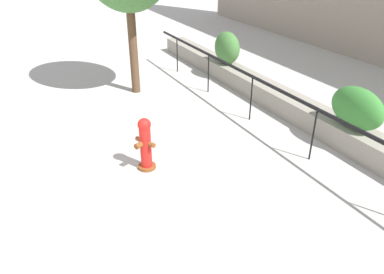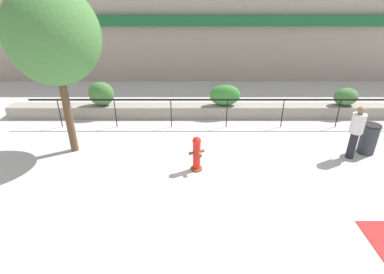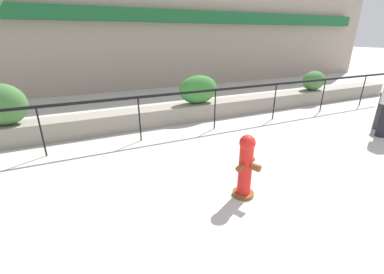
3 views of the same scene
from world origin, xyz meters
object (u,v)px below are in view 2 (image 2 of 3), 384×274
at_px(trash_bin, 370,139).
at_px(hedge_bush_1, 226,95).
at_px(hedge_bush_2, 347,97).
at_px(fire_hydrant, 198,153).
at_px(street_tree, 54,36).
at_px(hedge_bush_0, 102,94).
at_px(pedestrian, 358,130).

bearing_deg(trash_bin, hedge_bush_1, 144.03).
bearing_deg(hedge_bush_2, hedge_bush_1, 180.00).
xyz_separation_m(fire_hydrant, street_tree, (-4.07, 1.22, 3.10)).
bearing_deg(hedge_bush_0, hedge_bush_1, 0.00).
bearing_deg(street_tree, hedge_bush_1, 29.44).
height_order(hedge_bush_0, trash_bin, hedge_bush_0).
bearing_deg(pedestrian, hedge_bush_2, 69.26).
xyz_separation_m(hedge_bush_1, pedestrian, (3.69, -3.48, 0.05)).
bearing_deg(fire_hydrant, hedge_bush_2, 34.02).
distance_m(hedge_bush_0, pedestrian, 9.45).
height_order(hedge_bush_2, fire_hydrant, hedge_bush_2).
xyz_separation_m(hedge_bush_0, pedestrian, (8.79, -3.48, -0.01)).
relative_size(hedge_bush_2, trash_bin, 0.98).
bearing_deg(hedge_bush_2, street_tree, -163.83).
bearing_deg(pedestrian, trash_bin, 25.36).
relative_size(pedestrian, trash_bin, 1.71).
distance_m(fire_hydrant, street_tree, 5.26).
distance_m(pedestrian, trash_bin, 0.88).
bearing_deg(fire_hydrant, hedge_bush_0, 132.66).
distance_m(hedge_bush_2, trash_bin, 3.25).
xyz_separation_m(hedge_bush_2, street_tree, (-10.30, -2.99, 2.78)).
xyz_separation_m(hedge_bush_1, fire_hydrant, (-1.22, -4.20, -0.38)).
bearing_deg(hedge_bush_1, hedge_bush_2, 0.00).
height_order(street_tree, trash_bin, street_tree).
bearing_deg(hedge_bush_0, trash_bin, -18.51).
distance_m(hedge_bush_1, street_tree, 6.65).
distance_m(hedge_bush_1, fire_hydrant, 4.40).
bearing_deg(hedge_bush_0, hedge_bush_2, 0.00).
xyz_separation_m(hedge_bush_1, street_tree, (-5.29, -2.99, 2.72)).
relative_size(hedge_bush_0, pedestrian, 0.61).
bearing_deg(pedestrian, fire_hydrant, -171.65).
height_order(hedge_bush_0, hedge_bush_1, hedge_bush_0).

